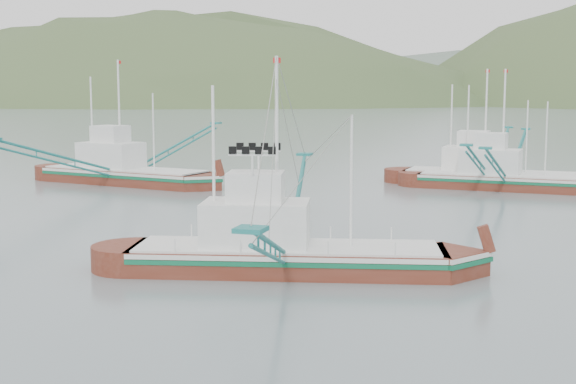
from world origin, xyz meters
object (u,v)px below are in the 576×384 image
(main_boat, at_px, (284,231))
(bg_boat_left, at_px, (124,161))
(bg_boat_right, at_px, (505,172))
(bg_boat_far, at_px, (487,168))

(main_boat, xyz_separation_m, bg_boat_left, (-23.87, 28.58, 0.10))
(main_boat, bearing_deg, bg_boat_right, 63.30)
(bg_boat_right, distance_m, bg_boat_left, 33.17)
(bg_boat_right, distance_m, bg_boat_far, 2.80)
(bg_boat_left, bearing_deg, main_boat, -38.66)
(main_boat, relative_size, bg_boat_left, 0.91)
(bg_boat_right, height_order, bg_boat_left, bg_boat_left)
(bg_boat_right, bearing_deg, bg_boat_left, -164.76)
(bg_boat_right, relative_size, bg_boat_left, 0.93)
(main_boat, relative_size, bg_boat_far, 0.97)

